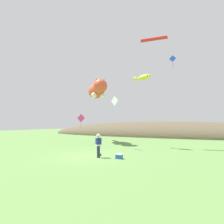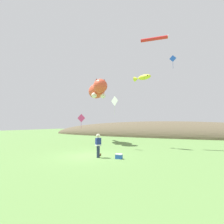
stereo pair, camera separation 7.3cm
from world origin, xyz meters
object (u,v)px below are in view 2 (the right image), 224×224
(festival_attendant, at_px, (98,145))
(kite_diamond_pink, at_px, (81,118))
(kite_fish_windsock, at_px, (143,78))
(kite_tube_streamer, at_px, (155,39))
(picnic_cooler, at_px, (119,156))
(kite_diamond_white, at_px, (115,101))
(kite_diamond_blue, at_px, (173,59))
(kite_spool, at_px, (100,154))
(kite_giant_cat, at_px, (97,90))

(festival_attendant, bearing_deg, kite_diamond_pink, 133.60)
(kite_fish_windsock, height_order, kite_tube_streamer, kite_tube_streamer)
(festival_attendant, xyz_separation_m, kite_tube_streamer, (2.79, 7.33, 11.02))
(festival_attendant, distance_m, picnic_cooler, 1.80)
(picnic_cooler, distance_m, kite_tube_streamer, 13.79)
(picnic_cooler, xyz_separation_m, kite_diamond_white, (-2.52, 4.52, 4.76))
(kite_fish_windsock, relative_size, kite_diamond_blue, 1.22)
(kite_spool, relative_size, picnic_cooler, 0.42)
(kite_tube_streamer, bearing_deg, kite_diamond_blue, 73.53)
(kite_diamond_white, bearing_deg, kite_diamond_pink, 155.58)
(festival_attendant, relative_size, kite_fish_windsock, 0.81)
(kite_diamond_blue, bearing_deg, kite_fish_windsock, -119.29)
(festival_attendant, distance_m, kite_diamond_blue, 16.06)
(festival_attendant, bearing_deg, kite_tube_streamer, 69.18)
(kite_diamond_blue, xyz_separation_m, kite_diamond_pink, (-11.47, -4.09, -7.70))
(picnic_cooler, xyz_separation_m, kite_tube_streamer, (1.19, 7.04, 11.80))
(kite_diamond_blue, bearing_deg, picnic_cooler, -102.31)
(kite_fish_windsock, distance_m, kite_diamond_blue, 6.38)
(kite_spool, relative_size, kite_tube_streamer, 0.07)
(kite_diamond_pink, bearing_deg, kite_tube_streamer, -2.21)
(festival_attendant, bearing_deg, kite_diamond_blue, 70.81)
(kite_giant_cat, bearing_deg, kite_diamond_pink, -144.32)
(kite_fish_windsock, xyz_separation_m, kite_diamond_blue, (2.67, 4.75, 3.31))
(kite_diamond_blue, bearing_deg, kite_giant_cat, -163.73)
(kite_giant_cat, distance_m, kite_tube_streamer, 9.80)
(festival_attendant, relative_size, kite_giant_cat, 0.29)
(picnic_cooler, bearing_deg, kite_diamond_pink, 140.29)
(festival_attendant, height_order, kite_giant_cat, kite_giant_cat)
(kite_diamond_pink, bearing_deg, picnic_cooler, -39.71)
(festival_attendant, distance_m, kite_fish_windsock, 9.88)
(festival_attendant, relative_size, kite_tube_streamer, 0.59)
(picnic_cooler, distance_m, kite_giant_cat, 13.29)
(festival_attendant, xyz_separation_m, kite_spool, (-0.26, 0.69, -0.85))
(kite_tube_streamer, bearing_deg, kite_fish_windsock, -168.59)
(kite_diamond_blue, relative_size, kite_diamond_white, 0.91)
(kite_spool, bearing_deg, kite_diamond_white, 99.20)
(festival_attendant, relative_size, kite_spool, 8.28)
(festival_attendant, xyz_separation_m, kite_diamond_blue, (4.11, 11.81, 10.07))
(festival_attendant, bearing_deg, kite_fish_windsock, 78.42)
(kite_spool, distance_m, kite_fish_windsock, 10.06)
(kite_giant_cat, distance_m, kite_diamond_white, 6.66)
(kite_diamond_pink, bearing_deg, kite_spool, -44.75)
(kite_tube_streamer, relative_size, kite_diamond_pink, 1.48)
(picnic_cooler, bearing_deg, kite_diamond_blue, 77.69)
(kite_spool, height_order, kite_diamond_white, kite_diamond_white)
(picnic_cooler, xyz_separation_m, kite_diamond_blue, (2.52, 11.53, 10.84))
(kite_giant_cat, height_order, kite_diamond_white, kite_giant_cat)
(picnic_cooler, bearing_deg, festival_attendant, -169.77)
(picnic_cooler, height_order, kite_tube_streamer, kite_tube_streamer)
(kite_spool, distance_m, kite_diamond_white, 6.38)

